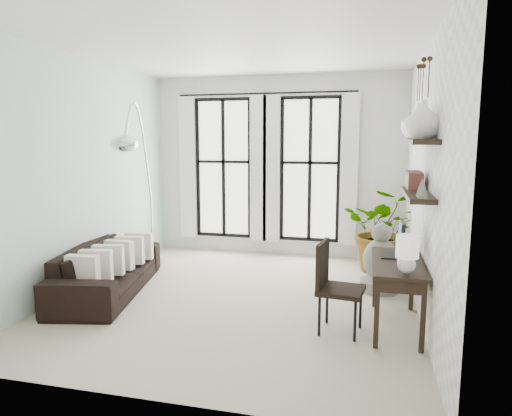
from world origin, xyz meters
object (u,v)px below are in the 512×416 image
(plant, at_px, (384,230))
(arc_lamp, at_px, (138,143))
(sofa, at_px, (108,269))
(desk_chair, at_px, (333,281))
(buddha, at_px, (380,263))
(desk, at_px, (398,267))

(plant, height_order, arc_lamp, arc_lamp)
(sofa, relative_size, desk_chair, 2.28)
(sofa, distance_m, desk_chair, 3.13)
(plant, height_order, buddha, plant)
(desk, bearing_deg, buddha, 96.20)
(desk, xyz_separation_m, buddha, (-0.14, 1.29, -0.31))
(desk, height_order, buddha, desk)
(desk_chair, height_order, buddha, desk_chair)
(desk_chair, bearing_deg, arc_lamp, 163.27)
(arc_lamp, bearing_deg, plant, 18.52)
(desk_chair, bearing_deg, buddha, 77.71)
(sofa, bearing_deg, desk, -107.07)
(plant, bearing_deg, buddha, -93.90)
(desk_chair, distance_m, arc_lamp, 3.57)
(desk, height_order, arc_lamp, arc_lamp)
(desk_chair, relative_size, arc_lamp, 0.38)
(plant, height_order, desk_chair, plant)
(sofa, height_order, buddha, buddha)
(desk, height_order, desk_chair, desk)
(sofa, relative_size, arc_lamp, 0.86)
(arc_lamp, relative_size, buddha, 2.76)
(desk, bearing_deg, desk_chair, -162.86)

